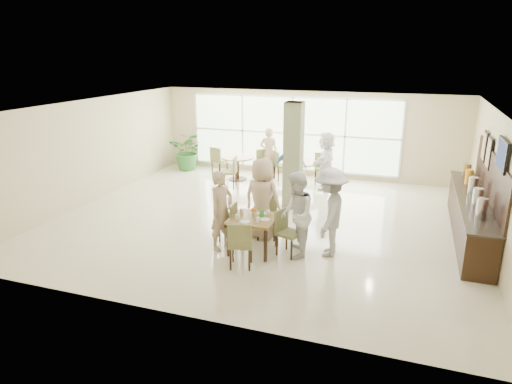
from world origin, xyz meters
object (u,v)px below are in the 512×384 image
(teen_right, at_px, (296,215))
(adult_a, at_px, (290,167))
(teen_standing, at_px, (330,212))
(potted_plant, at_px, (188,151))
(adult_standing, at_px, (269,153))
(round_table_right, at_px, (298,167))
(buffet_counter, at_px, (471,214))
(teen_far, at_px, (262,198))
(main_table, at_px, (253,222))
(round_table_left, at_px, (238,163))
(adult_b, at_px, (326,160))
(teen_left, at_px, (222,211))

(teen_right, bearing_deg, adult_a, -179.25)
(teen_right, xyz_separation_m, teen_standing, (0.63, 0.29, 0.03))
(potted_plant, height_order, adult_standing, adult_standing)
(round_table_right, height_order, buffet_counter, buffet_counter)
(teen_standing, bearing_deg, potted_plant, -133.40)
(round_table_right, height_order, adult_standing, adult_standing)
(round_table_right, xyz_separation_m, teen_far, (0.26, -4.30, 0.32))
(main_table, xyz_separation_m, adult_a, (-0.33, 4.18, 0.14))
(main_table, xyz_separation_m, round_table_left, (-2.35, 5.11, -0.09))
(buffet_counter, xyz_separation_m, teen_standing, (-2.83, -1.96, 0.36))
(adult_b, distance_m, adult_standing, 2.09)
(teen_right, distance_m, adult_b, 4.97)
(round_table_left, xyz_separation_m, round_table_right, (2.02, -0.01, 0.03))
(potted_plant, xyz_separation_m, adult_b, (4.99, -0.70, 0.20))
(main_table, xyz_separation_m, buffet_counter, (4.34, 2.33, -0.10))
(teen_right, height_order, adult_a, teen_right)
(teen_left, bearing_deg, buffet_counter, -45.55)
(potted_plant, height_order, adult_b, adult_b)
(teen_far, height_order, teen_right, teen_far)
(buffet_counter, xyz_separation_m, potted_plant, (-8.79, 3.40, 0.12))
(main_table, bearing_deg, teen_standing, 14.00)
(teen_left, height_order, teen_standing, teen_standing)
(teen_right, height_order, adult_standing, teen_right)
(teen_standing, bearing_deg, teen_right, -66.53)
(round_table_right, bearing_deg, round_table_left, 179.58)
(round_table_left, relative_size, round_table_right, 0.87)
(teen_right, bearing_deg, main_table, -100.25)
(adult_a, relative_size, adult_b, 0.91)
(potted_plant, distance_m, teen_right, 7.77)
(main_table, height_order, teen_left, teen_left)
(round_table_right, distance_m, potted_plant, 4.17)
(potted_plant, bearing_deg, teen_far, -48.51)
(teen_right, bearing_deg, potted_plant, -152.38)
(round_table_left, xyz_separation_m, adult_standing, (0.89, 0.55, 0.28))
(adult_a, xyz_separation_m, adult_b, (0.87, 0.85, 0.08))
(round_table_left, relative_size, teen_right, 0.59)
(adult_standing, bearing_deg, main_table, 98.75)
(round_table_right, distance_m, adult_a, 0.93)
(teen_left, xyz_separation_m, teen_right, (1.55, 0.15, 0.04))
(round_table_left, height_order, potted_plant, potted_plant)
(potted_plant, relative_size, teen_standing, 0.73)
(teen_far, distance_m, teen_standing, 1.63)
(adult_a, xyz_separation_m, adult_standing, (-1.13, 1.47, 0.04))
(round_table_right, xyz_separation_m, adult_b, (0.87, -0.05, 0.28))
(buffet_counter, relative_size, adult_a, 2.96)
(teen_right, relative_size, adult_standing, 1.06)
(buffet_counter, height_order, adult_a, buffet_counter)
(teen_right, distance_m, teen_standing, 0.70)
(round_table_right, height_order, adult_a, adult_a)
(adult_standing, bearing_deg, teen_standing, 113.59)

